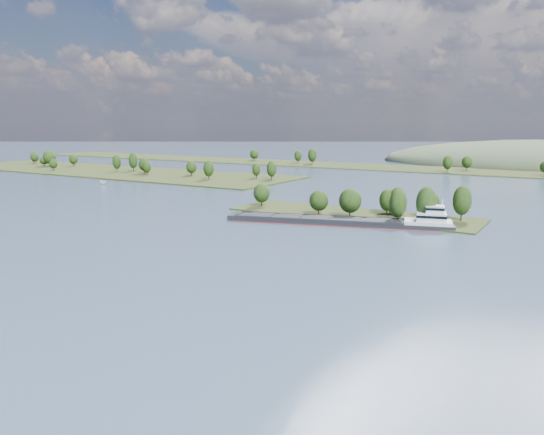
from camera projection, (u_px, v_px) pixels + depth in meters
The scene contains 6 objects.
ground at pixel (276, 244), 162.37m from camera, with size 1800.00×1800.00×0.00m, color #3C4F68.
tree_island at pixel (368, 207), 207.65m from camera, with size 100.00×30.00×15.18m.
left_bank at pixel (109, 170), 397.01m from camera, with size 300.00×80.00×15.63m.
back_shoreline at pixel (479, 171), 392.99m from camera, with size 900.00×60.00×15.71m.
cargo_barge at pixel (353, 221), 192.72m from camera, with size 81.74×32.43×11.13m.
motorboat at pixel (103, 182), 317.42m from camera, with size 2.35×6.25×2.42m, color silver.
Camera 1 is at (81.20, -15.93, 36.90)m, focal length 35.00 mm.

